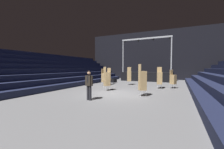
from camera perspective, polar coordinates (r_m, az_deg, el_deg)
ground_plane at (r=10.58m, az=1.27°, el=-7.86°), size 22.00×30.00×0.10m
arena_end_wall at (r=24.96m, az=15.55°, el=7.44°), size 22.00×0.30×8.00m
bleacher_bank_left at (r=16.12m, az=-24.09°, el=2.14°), size 6.00×24.00×3.60m
stage_riser at (r=21.41m, az=13.83°, el=-0.54°), size 7.09×2.87×6.01m
man_with_tie at (r=8.40m, az=-9.20°, el=-3.60°), size 0.57×0.29×1.72m
chair_stack_front_left at (r=11.80m, az=-2.09°, el=-1.70°), size 0.62×0.62×1.96m
chair_stack_front_right at (r=15.89m, az=6.88°, el=-0.60°), size 0.55×0.55×1.96m
chair_stack_mid_left at (r=13.62m, az=18.46°, el=-1.25°), size 0.52×0.52×1.96m
chair_stack_mid_right at (r=16.03m, az=-1.40°, el=-0.70°), size 0.50×0.50×1.88m
chair_stack_mid_centre at (r=9.65m, az=12.04°, el=-2.23°), size 0.61×0.61×2.14m
chair_stack_rear_left at (r=14.19m, az=23.22°, el=-1.69°), size 0.60×0.60×1.71m
chair_stack_rear_right at (r=14.83m, az=-3.15°, el=-1.14°), size 0.56×0.56×1.79m
equipment_road_case at (r=18.50m, az=0.34°, el=-2.47°), size 1.04×0.86×0.45m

